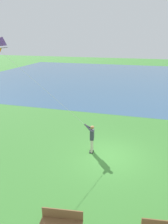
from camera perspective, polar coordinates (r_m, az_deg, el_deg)
ground_plane at (r=13.03m, az=6.51°, el=-11.48°), size 120.00×120.00×0.00m
lake_water at (r=37.22m, az=6.96°, el=8.99°), size 36.00×44.00×0.01m
person_kite_flyer at (r=12.88m, az=2.04°, el=-6.44°), size 0.52×0.62×1.83m
flying_kite at (r=13.06m, az=-20.53°, el=16.17°), size 1.35×4.87×4.82m
park_bench_far_walkway at (r=8.59m, az=-5.90°, el=-26.51°), size 0.64×1.55×0.88m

